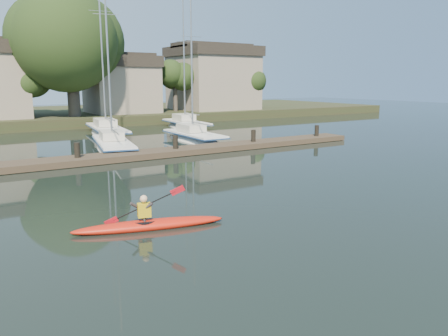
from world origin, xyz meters
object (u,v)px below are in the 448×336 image
sailboat_2 (113,152)px  sailboat_7 (186,130)px  sailboat_6 (107,137)px  kayak (149,223)px  sailboat_3 (194,143)px  dock (130,156)px

sailboat_2 → sailboat_7: (10.45, 9.54, -0.02)m
sailboat_6 → sailboat_2: bearing=-97.7°
kayak → sailboat_3: bearing=72.4°
sailboat_2 → sailboat_6: 8.77m
sailboat_6 → sailboat_7: sailboat_6 is taller
sailboat_7 → dock: bearing=-124.6°
kayak → sailboat_7: bearing=75.2°
sailboat_2 → sailboat_7: size_ratio=1.05×
sailboat_7 → sailboat_2: bearing=-133.8°
dock → sailboat_3: size_ratio=2.52×
kayak → sailboat_6: 25.57m
sailboat_3 → sailboat_6: 8.77m
kayak → sailboat_6: sailboat_6 is taller
sailboat_2 → sailboat_3: (6.68, 0.92, -0.01)m
sailboat_2 → kayak: bearing=-93.7°
dock → sailboat_6: sailboat_6 is taller
kayak → sailboat_6: size_ratio=0.27×
kayak → sailboat_3: (10.87, 17.18, -0.38)m
sailboat_3 → sailboat_7: sailboat_7 is taller
kayak → sailboat_7: (14.64, 25.80, -0.40)m
sailboat_2 → sailboat_7: sailboat_2 is taller
sailboat_7 → sailboat_6: bearing=-168.9°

